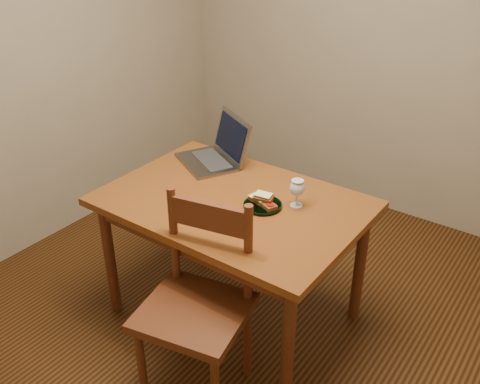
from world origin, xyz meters
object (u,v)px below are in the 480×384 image
Objects in this scene: plate at (263,205)px; laptop at (218,150)px; milk_glass at (297,193)px; table at (233,214)px; chair at (196,298)px.

laptop is (-0.50, 0.29, 0.06)m from plate.
milk_glass reaches higher than plate.
milk_glass is (0.29, 0.14, 0.16)m from table.
plate is (-0.01, 0.54, 0.22)m from chair.
laptop reaches higher than plate.
table is 2.74× the size of laptop.
chair is 0.71m from milk_glass.
table is 6.73× the size of plate.
laptop is at bearing 136.93° from table.
table is at bearing 96.61° from chair.
chair is at bearing -88.93° from plate.
plate is at bearing 10.76° from table.
plate is 0.58m from laptop.
laptop is at bearing 150.10° from plate.
milk_glass is at bearing 11.67° from laptop.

